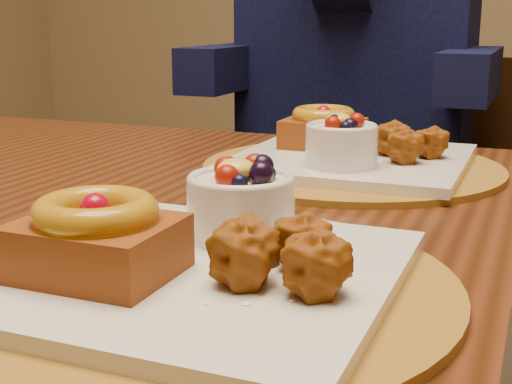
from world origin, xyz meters
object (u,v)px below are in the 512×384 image
dining_table (294,286)px  chair_far (423,238)px  place_setting_near (195,257)px  place_setting_far (349,153)px

dining_table → chair_far: (0.00, 0.85, -0.20)m
dining_table → place_setting_near: bearing=-90.7°
place_setting_far → dining_table: bearing=-89.4°
dining_table → chair_far: size_ratio=1.86×
place_setting_far → place_setting_near: bearing=-90.0°
chair_far → place_setting_near: bearing=-80.8°
dining_table → place_setting_near: 0.24m
place_setting_far → chair_far: chair_far is taller
place_setting_near → chair_far: bearing=89.7°
dining_table → chair_far: chair_far is taller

